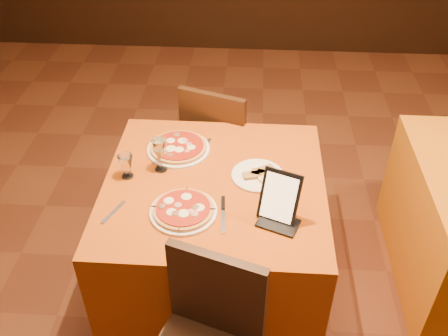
# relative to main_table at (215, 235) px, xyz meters

# --- Properties ---
(floor) EXTENTS (6.00, 7.00, 0.01)m
(floor) POSITION_rel_main_table_xyz_m (0.27, -0.30, -0.38)
(floor) COLOR #5E2D19
(floor) RESTS_ON ground
(main_table) EXTENTS (1.10, 1.10, 0.75)m
(main_table) POSITION_rel_main_table_xyz_m (0.00, 0.00, 0.00)
(main_table) COLOR #AB470A
(main_table) RESTS_ON floor
(chair_main_far) EXTENTS (0.46, 0.46, 0.91)m
(chair_main_far) POSITION_rel_main_table_xyz_m (0.00, 0.78, 0.08)
(chair_main_far) COLOR black
(chair_main_far) RESTS_ON floor
(pizza_near) EXTENTS (0.31, 0.31, 0.03)m
(pizza_near) POSITION_rel_main_table_xyz_m (-0.12, -0.23, 0.39)
(pizza_near) COLOR white
(pizza_near) RESTS_ON main_table
(pizza_far) EXTENTS (0.34, 0.34, 0.03)m
(pizza_far) POSITION_rel_main_table_xyz_m (-0.21, 0.26, 0.39)
(pizza_far) COLOR white
(pizza_far) RESTS_ON main_table
(cutlet_dish) EXTENTS (0.27, 0.27, 0.03)m
(cutlet_dish) POSITION_rel_main_table_xyz_m (0.21, 0.06, 0.39)
(cutlet_dish) COLOR white
(cutlet_dish) RESTS_ON main_table
(wine_glass) EXTENTS (0.09, 0.09, 0.19)m
(wine_glass) POSITION_rel_main_table_xyz_m (-0.28, 0.09, 0.47)
(wine_glass) COLOR #E5DE82
(wine_glass) RESTS_ON main_table
(water_glass) EXTENTS (0.08, 0.08, 0.13)m
(water_glass) POSITION_rel_main_table_xyz_m (-0.44, 0.02, 0.44)
(water_glass) COLOR silver
(water_glass) RESTS_ON main_table
(tablet) EXTENTS (0.20, 0.16, 0.23)m
(tablet) POSITION_rel_main_table_xyz_m (0.31, -0.22, 0.49)
(tablet) COLOR black
(tablet) RESTS_ON main_table
(knife) EXTENTS (0.03, 0.22, 0.01)m
(knife) POSITION_rel_main_table_xyz_m (0.06, -0.24, 0.38)
(knife) COLOR #B7B8BE
(knife) RESTS_ON main_table
(fork_near) EXTENTS (0.09, 0.16, 0.01)m
(fork_near) POSITION_rel_main_table_xyz_m (-0.45, -0.25, 0.38)
(fork_near) COLOR #A9AAB0
(fork_near) RESTS_ON main_table
(fork_far) EXTENTS (0.04, 0.15, 0.01)m
(fork_far) POSITION_rel_main_table_xyz_m (-0.07, 0.30, 0.38)
(fork_far) COLOR silver
(fork_far) RESTS_ON main_table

